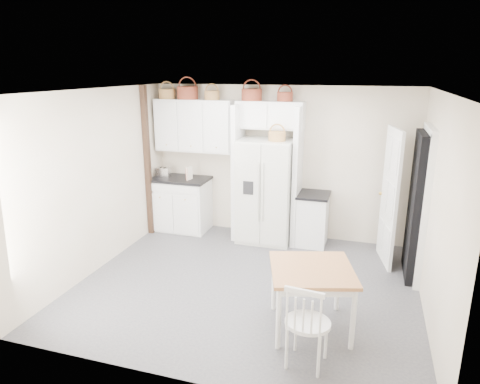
% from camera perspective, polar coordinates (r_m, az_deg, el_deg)
% --- Properties ---
extents(floor, '(4.50, 4.50, 0.00)m').
position_cam_1_polar(floor, '(6.03, 1.00, -12.18)').
color(floor, '#3C3A43').
rests_on(floor, ground).
extents(ceiling, '(4.50, 4.50, 0.00)m').
position_cam_1_polar(ceiling, '(5.31, 1.14, 13.33)').
color(ceiling, white).
rests_on(ceiling, wall_back).
extents(wall_back, '(4.50, 0.00, 4.50)m').
position_cam_1_polar(wall_back, '(7.42, 5.36, 3.93)').
color(wall_back, beige).
rests_on(wall_back, floor).
extents(wall_left, '(0.00, 4.00, 4.00)m').
position_cam_1_polar(wall_left, '(6.50, -18.37, 1.42)').
color(wall_left, beige).
rests_on(wall_left, floor).
extents(wall_right, '(0.00, 4.00, 4.00)m').
position_cam_1_polar(wall_right, '(5.39, 24.71, -2.20)').
color(wall_right, beige).
rests_on(wall_right, floor).
extents(refrigerator, '(0.90, 0.73, 1.75)m').
position_cam_1_polar(refrigerator, '(7.22, 3.53, 0.15)').
color(refrigerator, silver).
rests_on(refrigerator, floor).
extents(base_cab_left, '(1.01, 0.64, 0.93)m').
position_cam_1_polar(base_cab_left, '(7.90, -7.86, -1.66)').
color(base_cab_left, white).
rests_on(base_cab_left, floor).
extents(base_cab_right, '(0.48, 0.57, 0.84)m').
position_cam_1_polar(base_cab_right, '(7.27, 9.64, -3.70)').
color(base_cab_right, white).
rests_on(base_cab_right, floor).
extents(dining_table, '(1.11, 1.11, 0.75)m').
position_cam_1_polar(dining_table, '(5.02, 9.38, -13.78)').
color(dining_table, '#93613B').
rests_on(dining_table, floor).
extents(windsor_chair, '(0.50, 0.46, 0.93)m').
position_cam_1_polar(windsor_chair, '(4.43, 9.02, -16.84)').
color(windsor_chair, white).
rests_on(windsor_chair, floor).
extents(counter_left, '(1.05, 0.68, 0.04)m').
position_cam_1_polar(counter_left, '(7.77, -7.99, 1.76)').
color(counter_left, black).
rests_on(counter_left, base_cab_left).
extents(counter_right, '(0.52, 0.61, 0.04)m').
position_cam_1_polar(counter_right, '(7.14, 9.80, -0.38)').
color(counter_right, black).
rests_on(counter_right, base_cab_right).
extents(toaster, '(0.26, 0.16, 0.18)m').
position_cam_1_polar(toaster, '(7.83, -10.23, 2.59)').
color(toaster, silver).
rests_on(toaster, counter_left).
extents(cookbook_red, '(0.03, 0.15, 0.22)m').
position_cam_1_polar(cookbook_red, '(7.58, -6.89, 2.46)').
color(cookbook_red, '#A4301A').
rests_on(cookbook_red, counter_left).
extents(cookbook_cream, '(0.07, 0.15, 0.23)m').
position_cam_1_polar(cookbook_cream, '(7.57, -6.79, 2.49)').
color(cookbook_cream, white).
rests_on(cookbook_cream, counter_left).
extents(basket_upper_a, '(0.29, 0.29, 0.17)m').
position_cam_1_polar(basket_upper_a, '(7.76, -9.69, 12.77)').
color(basket_upper_a, '#A5613E').
rests_on(basket_upper_a, upper_cabinet).
extents(basket_upper_b, '(0.37, 0.37, 0.22)m').
position_cam_1_polar(basket_upper_b, '(7.60, -7.02, 12.99)').
color(basket_upper_b, '#572112').
rests_on(basket_upper_b, upper_cabinet).
extents(basket_upper_c, '(0.26, 0.26, 0.15)m').
position_cam_1_polar(basket_upper_c, '(7.43, -3.76, 12.75)').
color(basket_upper_c, '#A5613E').
rests_on(basket_upper_c, upper_cabinet).
extents(basket_bridge_a, '(0.34, 0.34, 0.19)m').
position_cam_1_polar(basket_bridge_a, '(7.21, 1.56, 12.84)').
color(basket_bridge_a, '#572112').
rests_on(basket_bridge_a, bridge_cabinet).
extents(basket_bridge_b, '(0.26, 0.26, 0.15)m').
position_cam_1_polar(basket_bridge_b, '(7.08, 6.01, 12.52)').
color(basket_bridge_b, '#572112').
rests_on(basket_bridge_b, bridge_cabinet).
extents(basket_fridge_b, '(0.27, 0.27, 0.15)m').
position_cam_1_polar(basket_fridge_b, '(6.88, 4.96, 7.41)').
color(basket_fridge_b, '#A5613E').
rests_on(basket_fridge_b, refrigerator).
extents(upper_cabinet, '(1.40, 0.34, 0.90)m').
position_cam_1_polar(upper_cabinet, '(7.60, -6.06, 8.80)').
color(upper_cabinet, white).
rests_on(upper_cabinet, wall_back).
extents(bridge_cabinet, '(1.12, 0.34, 0.45)m').
position_cam_1_polar(bridge_cabinet, '(7.16, 4.05, 10.21)').
color(bridge_cabinet, white).
rests_on(bridge_cabinet, wall_back).
extents(fridge_panel_left, '(0.08, 0.60, 2.30)m').
position_cam_1_polar(fridge_panel_left, '(7.33, -0.22, 2.65)').
color(fridge_panel_left, white).
rests_on(fridge_panel_left, floor).
extents(fridge_panel_right, '(0.08, 0.60, 2.30)m').
position_cam_1_polar(fridge_panel_right, '(7.10, 7.67, 2.06)').
color(fridge_panel_right, white).
rests_on(fridge_panel_right, floor).
extents(trim_post, '(0.09, 0.09, 2.60)m').
position_cam_1_polar(trim_post, '(7.58, -12.23, 3.90)').
color(trim_post, black).
rests_on(trim_post, floor).
extents(doorway_void, '(0.18, 0.85, 2.05)m').
position_cam_1_polar(doorway_void, '(6.41, 22.59, -1.77)').
color(doorway_void, black).
rests_on(doorway_void, floor).
extents(door_slab, '(0.21, 0.79, 2.05)m').
position_cam_1_polar(door_slab, '(6.70, 19.30, -0.68)').
color(door_slab, white).
rests_on(door_slab, floor).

